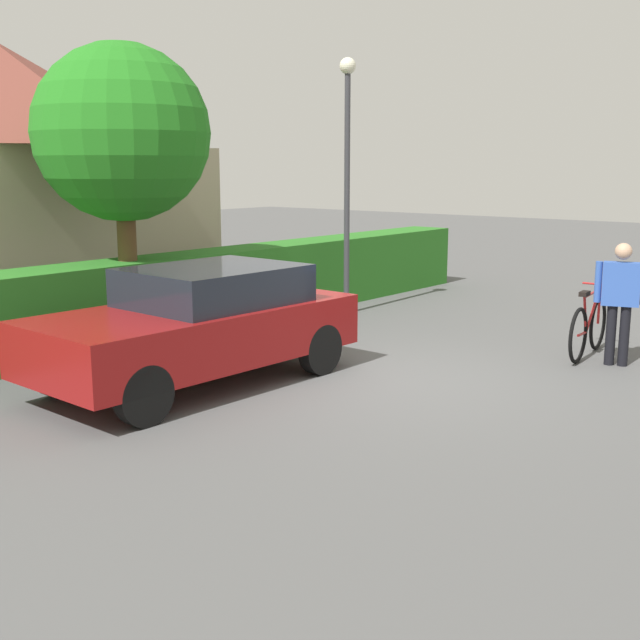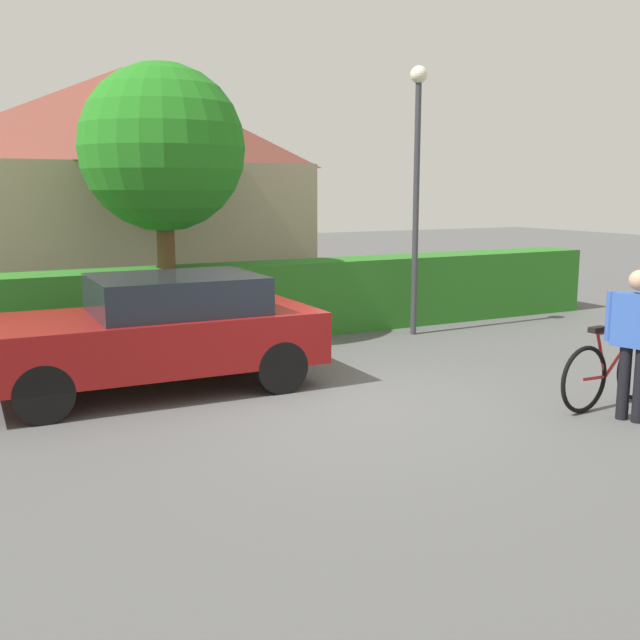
# 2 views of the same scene
# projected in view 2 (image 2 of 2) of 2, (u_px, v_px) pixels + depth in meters

# --- Properties ---
(ground_plane) EXTENTS (60.00, 60.00, 0.00)m
(ground_plane) POSITION_uv_depth(u_px,v_px,m) (334.00, 402.00, 8.63)
(ground_plane) COLOR #535353
(hedge_row) EXTENTS (15.09, 0.90, 1.24)m
(hedge_row) POSITION_uv_depth(u_px,v_px,m) (216.00, 304.00, 11.99)
(hedge_row) COLOR #2A7122
(hedge_row) RESTS_ON ground
(house_distant) EXTENTS (6.47, 5.53, 4.85)m
(house_distant) POSITION_uv_depth(u_px,v_px,m) (127.00, 187.00, 15.36)
(house_distant) COLOR tan
(house_distant) RESTS_ON ground
(parked_car_near) EXTENTS (4.03, 1.87, 1.40)m
(parked_car_near) POSITION_uv_depth(u_px,v_px,m) (158.00, 330.00, 9.05)
(parked_car_near) COLOR maroon
(parked_car_near) RESTS_ON ground
(bicycle) EXTENTS (1.73, 0.50, 0.96)m
(bicycle) POSITION_uv_depth(u_px,v_px,m) (612.00, 371.00, 8.42)
(bicycle) COLOR black
(bicycle) RESTS_ON ground
(person_rider) EXTENTS (0.34, 0.63, 1.62)m
(person_rider) POSITION_uv_depth(u_px,v_px,m) (636.00, 334.00, 7.79)
(person_rider) COLOR black
(person_rider) RESTS_ON ground
(street_lamp) EXTENTS (0.28, 0.28, 4.39)m
(street_lamp) POSITION_uv_depth(u_px,v_px,m) (417.00, 165.00, 12.19)
(street_lamp) COLOR #38383D
(street_lamp) RESTS_ON ground
(tree_kerbside) EXTENTS (2.50, 2.50, 4.30)m
(tree_kerbside) POSITION_uv_depth(u_px,v_px,m) (162.00, 149.00, 11.19)
(tree_kerbside) COLOR brown
(tree_kerbside) RESTS_ON ground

